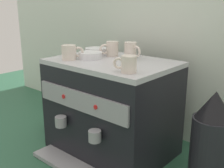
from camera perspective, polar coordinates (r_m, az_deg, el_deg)
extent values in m
plane|color=#28563D|center=(1.54, 0.00, -13.13)|extent=(4.00, 4.00, 0.00)
cube|color=silver|center=(1.65, 8.34, 7.61)|extent=(2.80, 0.03, 1.03)
cube|color=black|center=(1.44, 0.00, -5.11)|extent=(0.60, 0.43, 0.46)
cube|color=#B7B7BC|center=(1.37, 0.00, 4.38)|extent=(0.60, 0.43, 0.02)
cube|color=#939399|center=(1.26, -6.59, -3.52)|extent=(0.56, 0.01, 0.09)
cylinder|color=red|center=(1.33, -9.89, -2.54)|extent=(0.02, 0.01, 0.02)
cylinder|color=red|center=(1.18, -3.38, -4.77)|extent=(0.02, 0.01, 0.02)
cube|color=#939399|center=(1.38, -7.55, -16.65)|extent=(0.51, 0.12, 0.02)
cylinder|color=#939399|center=(1.37, -10.43, -7.56)|extent=(0.06, 0.06, 0.05)
cylinder|color=#939399|center=(1.22, -3.54, -10.58)|extent=(0.06, 0.06, 0.05)
cylinder|color=beige|center=(1.12, 3.48, 4.07)|extent=(0.06, 0.06, 0.07)
torus|color=beige|center=(1.14, 1.40, 4.24)|extent=(0.05, 0.03, 0.05)
cylinder|color=beige|center=(1.48, 0.08, 7.24)|extent=(0.06, 0.06, 0.08)
torus|color=beige|center=(1.46, -1.57, 7.13)|extent=(0.04, 0.05, 0.05)
cylinder|color=beige|center=(1.40, -8.82, 6.40)|extent=(0.07, 0.07, 0.07)
torus|color=beige|center=(1.40, -6.88, 6.53)|extent=(0.04, 0.05, 0.05)
cylinder|color=beige|center=(1.41, 3.79, 6.89)|extent=(0.06, 0.06, 0.08)
torus|color=beige|center=(1.38, 5.01, 6.64)|extent=(0.06, 0.02, 0.06)
cylinder|color=white|center=(1.54, -3.27, 6.77)|extent=(0.12, 0.12, 0.03)
cylinder|color=white|center=(1.55, -3.27, 6.31)|extent=(0.07, 0.07, 0.01)
cylinder|color=white|center=(1.42, -4.48, 5.88)|extent=(0.12, 0.12, 0.03)
cylinder|color=white|center=(1.42, -4.47, 5.39)|extent=(0.07, 0.07, 0.01)
cylinder|color=black|center=(1.26, 19.41, -13.17)|extent=(0.17, 0.17, 0.31)
cone|color=black|center=(1.18, 20.39, -4.03)|extent=(0.15, 0.15, 0.11)
cylinder|color=#B7B7BC|center=(1.80, -12.22, -6.54)|extent=(0.10, 0.10, 0.14)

